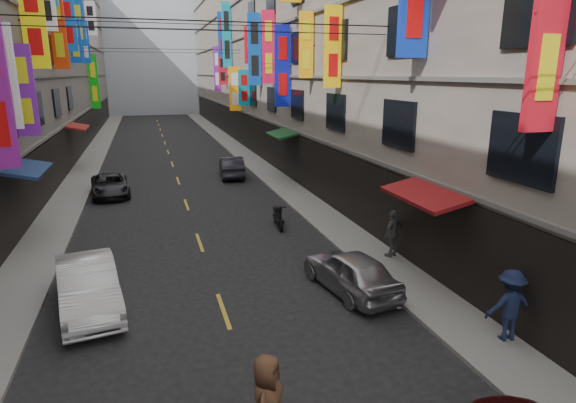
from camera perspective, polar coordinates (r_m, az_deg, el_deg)
sidewalk_left at (r=37.30m, az=-22.80°, el=3.72°), size 2.00×90.00×0.12m
sidewalk_right at (r=37.87m, az=-4.44°, el=4.99°), size 2.00×90.00×0.12m
building_row_right at (r=39.11m, az=4.38°, el=19.17°), size 10.14×90.00×19.00m
haze_block at (r=86.62m, az=-16.06°, el=17.31°), size 18.00×8.00×22.00m
shop_signage at (r=29.52m, az=-13.90°, el=19.53°), size 14.00×55.00×11.99m
street_awnings at (r=20.80m, az=-14.90°, el=4.56°), size 13.99×35.20×0.41m
overhead_cables at (r=24.66m, az=-13.10°, el=19.77°), size 14.00×38.04×1.24m
lane_markings at (r=34.17m, az=-13.25°, el=3.46°), size 0.12×80.20×0.01m
scooter_far_right at (r=21.19m, az=-1.16°, el=-1.87°), size 0.52×1.80×1.14m
car_left_mid at (r=14.98m, az=-22.62°, el=-9.23°), size 2.24×4.59×1.45m
car_left_far at (r=28.35m, az=-20.35°, el=1.81°), size 2.33×4.39×1.17m
car_right_mid at (r=15.11m, az=7.44°, el=-8.18°), size 2.18×4.10×1.33m
car_right_far at (r=31.70m, az=-6.72°, el=4.12°), size 1.77×4.20×1.35m
pedestrian_rnear at (r=13.30m, az=24.79°, el=-11.08°), size 1.26×0.77×1.84m
pedestrian_rfar at (r=17.77m, az=12.33°, el=-3.70°), size 1.18×1.01×1.75m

